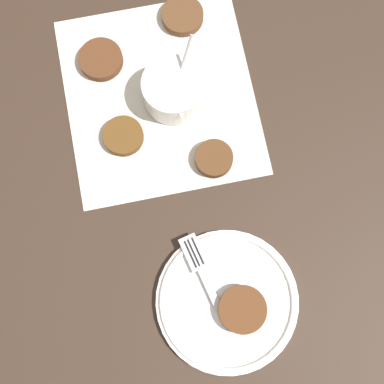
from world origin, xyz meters
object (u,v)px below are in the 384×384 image
serving_plate (227,301)px  fritter_on_plate (242,310)px  sauce_bowl (173,92)px  fork (201,270)px

serving_plate → fritter_on_plate: size_ratio=3.01×
sauce_bowl → fork: bearing=-6.2°
serving_plate → fritter_on_plate: fritter_on_plate is taller
sauce_bowl → fritter_on_plate: size_ratio=1.50×
serving_plate → fork: bearing=-154.5°
serving_plate → fritter_on_plate: (0.02, 0.02, 0.02)m
fork → sauce_bowl: bearing=173.8°
serving_plate → sauce_bowl: bearing=179.2°
serving_plate → fritter_on_plate: 0.03m
serving_plate → fritter_on_plate: bearing=44.6°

